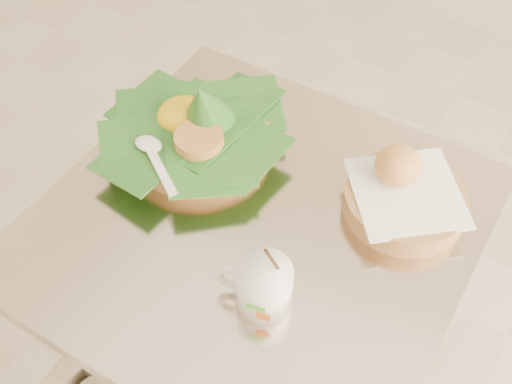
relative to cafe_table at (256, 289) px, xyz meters
The scene contains 5 objects.
floor 0.56m from the cafe_table, 162.73° to the left, with size 3.60×3.60×0.00m, color beige.
cafe_table is the anchor object (origin of this frame).
rice_basket 0.34m from the cafe_table, 151.25° to the left, with size 0.33×0.33×0.17m.
bread_basket 0.36m from the cafe_table, 36.94° to the left, with size 0.25×0.25×0.11m.
coffee_mug 0.30m from the cafe_table, 56.55° to the right, with size 0.12×0.09×0.15m.
Camera 1 is at (0.50, -0.63, 1.61)m, focal length 45.00 mm.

